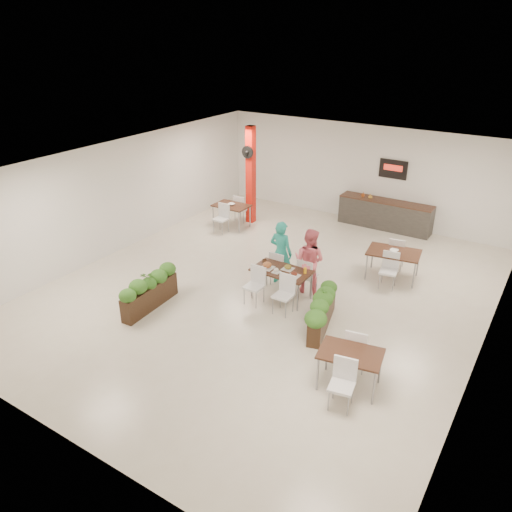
{
  "coord_description": "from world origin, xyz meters",
  "views": [
    {
      "loc": [
        5.67,
        -9.46,
        6.1
      ],
      "look_at": [
        -0.09,
        -0.44,
        1.1
      ],
      "focal_mm": 35.0,
      "sensor_mm": 36.0,
      "label": 1
    }
  ],
  "objects": [
    {
      "name": "side_table_b",
      "position": [
        2.37,
        2.34,
        0.64
      ],
      "size": [
        1.44,
        1.66,
        0.92
      ],
      "rotation": [
        0.0,
        0.0,
        0.15
      ],
      "color": "black",
      "rests_on": "ground"
    },
    {
      "name": "diner_man",
      "position": [
        0.05,
        0.5,
        0.85
      ],
      "size": [
        0.62,
        0.41,
        1.7
      ],
      "primitive_type": "imported",
      "rotation": [
        0.0,
        0.0,
        3.13
      ],
      "color": "teal",
      "rests_on": "ground"
    },
    {
      "name": "service_counter",
      "position": [
        1.0,
        5.65,
        0.49
      ],
      "size": [
        3.0,
        0.64,
        2.2
      ],
      "color": "#2B2826",
      "rests_on": "ground"
    },
    {
      "name": "diner_woman",
      "position": [
        0.85,
        0.5,
        0.83
      ],
      "size": [
        0.82,
        0.64,
        1.67
      ],
      "primitive_type": "imported",
      "rotation": [
        0.0,
        0.0,
        3.13
      ],
      "color": "#F96F80",
      "rests_on": "ground"
    },
    {
      "name": "planter_left",
      "position": [
        -1.91,
        -2.22,
        0.5
      ],
      "size": [
        0.5,
        1.82,
        0.95
      ],
      "rotation": [
        0.0,
        0.0,
        1.64
      ],
      "color": "black",
      "rests_on": "ground"
    },
    {
      "name": "side_table_c",
      "position": [
        3.14,
        -2.35,
        0.62
      ],
      "size": [
        1.24,
        1.67,
        0.92
      ],
      "rotation": [
        0.0,
        0.0,
        0.17
      ],
      "color": "black",
      "rests_on": "ground"
    },
    {
      "name": "main_table",
      "position": [
        0.44,
        -0.15,
        0.64
      ],
      "size": [
        1.41,
        1.63,
        0.92
      ],
      "rotation": [
        0.0,
        0.0,
        -0.01
      ],
      "color": "black",
      "rests_on": "ground"
    },
    {
      "name": "ground",
      "position": [
        0.0,
        0.0,
        0.0
      ],
      "size": [
        12.0,
        12.0,
        0.0
      ],
      "primitive_type": "plane",
      "color": "beige",
      "rests_on": "ground"
    },
    {
      "name": "room_shell",
      "position": [
        0.0,
        0.0,
        2.01
      ],
      "size": [
        10.1,
        12.1,
        3.22
      ],
      "color": "white",
      "rests_on": "ground"
    },
    {
      "name": "red_column",
      "position": [
        -3.0,
        3.79,
        1.64
      ],
      "size": [
        0.4,
        0.41,
        3.2
      ],
      "color": "red",
      "rests_on": "ground"
    },
    {
      "name": "planter_right",
      "position": [
        1.86,
        -0.8,
        0.49
      ],
      "size": [
        0.75,
        1.78,
        0.95
      ],
      "rotation": [
        0.0,
        0.0,
        1.82
      ],
      "color": "black",
      "rests_on": "ground"
    },
    {
      "name": "side_table_a",
      "position": [
        -3.27,
        3.06,
        0.63
      ],
      "size": [
        1.15,
        1.62,
        0.92
      ],
      "rotation": [
        0.0,
        0.0,
        0.0
      ],
      "color": "black",
      "rests_on": "ground"
    }
  ]
}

